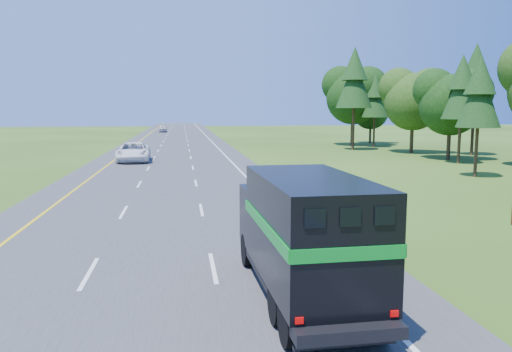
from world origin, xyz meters
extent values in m
cube|color=#38383A|center=(0.00, 50.00, 0.02)|extent=(15.00, 260.00, 0.04)
cube|color=yellow|center=(-5.50, 50.00, 0.04)|extent=(0.15, 260.00, 0.01)
cube|color=white|center=(5.50, 50.00, 0.04)|extent=(0.15, 260.00, 0.01)
cylinder|color=black|center=(2.92, 11.05, 0.54)|extent=(0.34, 1.00, 0.99)
cylinder|color=black|center=(4.81, 11.10, 0.54)|extent=(0.34, 1.00, 0.99)
cylinder|color=black|center=(3.02, 6.72, 0.54)|extent=(0.34, 1.00, 0.99)
cylinder|color=black|center=(4.92, 6.76, 0.54)|extent=(0.34, 1.00, 0.99)
cylinder|color=black|center=(3.05, 5.63, 0.54)|extent=(0.34, 1.00, 0.99)
cylinder|color=black|center=(4.95, 5.68, 0.54)|extent=(0.34, 1.00, 0.99)
cube|color=black|center=(3.94, 8.18, 0.65)|extent=(2.35, 7.28, 0.25)
cube|color=black|center=(3.87, 10.99, 1.63)|extent=(2.25, 1.68, 1.72)
cube|color=black|center=(3.85, 11.82, 2.08)|extent=(1.99, 0.10, 0.54)
cube|color=black|center=(3.95, 7.55, 2.02)|extent=(2.39, 5.30, 2.49)
cube|color=#07811E|center=(4.02, 4.91, 2.14)|extent=(2.26, 0.09, 0.27)
cube|color=#07811E|center=(2.80, 7.52, 2.14)|extent=(0.16, 5.24, 0.27)
cube|color=#07811E|center=(5.10, 7.58, 2.14)|extent=(0.16, 5.24, 0.27)
cube|color=black|center=(3.34, 4.90, 2.85)|extent=(0.41, 0.05, 0.36)
cube|color=black|center=(4.02, 4.91, 2.85)|extent=(0.41, 0.05, 0.36)
cube|color=black|center=(4.69, 4.93, 2.85)|extent=(0.41, 0.05, 0.36)
cube|color=black|center=(4.01, 5.02, 0.31)|extent=(2.08, 0.16, 0.09)
cube|color=#B20505|center=(3.07, 4.89, 0.91)|extent=(0.16, 0.04, 0.13)
cube|color=#B20505|center=(4.97, 4.94, 0.91)|extent=(0.16, 0.04, 0.13)
imported|color=white|center=(-3.53, 43.99, 0.93)|extent=(3.18, 6.53, 1.79)
imported|color=#ACACB3|center=(-3.06, 106.98, 0.81)|extent=(1.99, 4.56, 1.53)
cube|color=#FC5D0D|center=(8.24, 12.98, 0.50)|extent=(0.07, 0.04, 1.01)
cube|color=white|center=(8.24, 12.98, 0.78)|extent=(0.08, 0.05, 0.11)
camera|label=1|loc=(0.95, -3.78, 4.82)|focal=35.00mm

